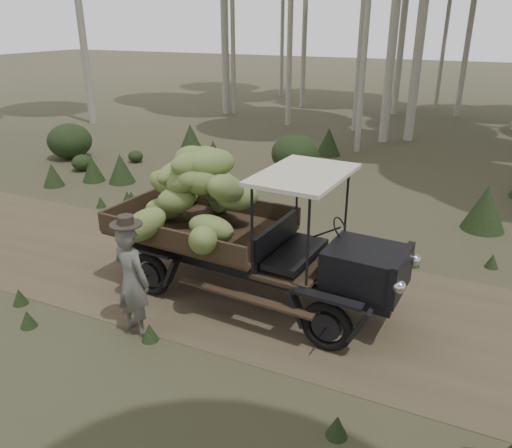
# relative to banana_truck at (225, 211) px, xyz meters

# --- Properties ---
(ground) EXTENTS (120.00, 120.00, 0.00)m
(ground) POSITION_rel_banana_truck_xyz_m (-0.55, 0.13, -1.53)
(ground) COLOR #473D2B
(ground) RESTS_ON ground
(dirt_track) EXTENTS (70.00, 4.00, 0.01)m
(dirt_track) POSITION_rel_banana_truck_xyz_m (-0.55, 0.13, -1.53)
(dirt_track) COLOR brown
(dirt_track) RESTS_ON ground
(banana_truck) EXTENTS (5.47, 2.96, 2.71)m
(banana_truck) POSITION_rel_banana_truck_xyz_m (0.00, 0.00, 0.00)
(banana_truck) COLOR black
(banana_truck) RESTS_ON ground
(farmer) EXTENTS (0.73, 0.57, 1.98)m
(farmer) POSITION_rel_banana_truck_xyz_m (-0.65, -1.85, -0.59)
(farmer) COLOR #5C5B54
(farmer) RESTS_ON ground
(undergrowth) EXTENTS (21.54, 21.15, 1.36)m
(undergrowth) POSITION_rel_banana_truck_xyz_m (-1.21, 0.08, -0.99)
(undergrowth) COLOR #233319
(undergrowth) RESTS_ON ground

